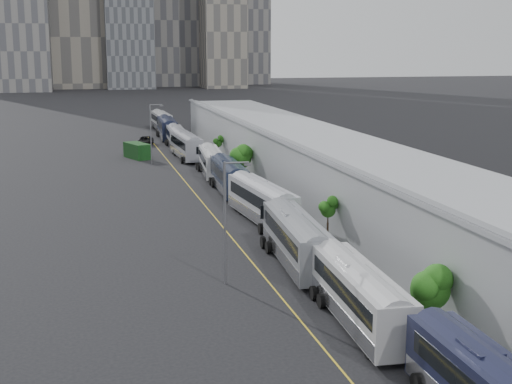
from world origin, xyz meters
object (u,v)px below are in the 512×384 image
object	(u,v)px
bus_9	(167,130)
street_lamp_far	(152,130)
bus_3	(297,244)
street_lamp_near	(227,214)
bus_6	(211,164)
bus_2	(359,300)
bus_5	(229,179)
bus_7	(186,148)
suv	(145,141)
bus_4	(262,205)
bus_8	(177,139)
shipping_container	(137,151)
bus_10	(161,122)

from	to	relation	value
bus_9	street_lamp_far	world-z (taller)	street_lamp_far
bus_3	street_lamp_near	xyz separation A→B (m)	(-6.26, -3.25, 3.51)
bus_9	street_lamp_near	bearing A→B (deg)	-91.67
bus_6	bus_2	bearing A→B (deg)	-85.94
bus_5	bus_7	world-z (taller)	bus_7
bus_6	bus_9	xyz separation A→B (m)	(-1.00, 40.87, 0.19)
suv	bus_4	bearing A→B (deg)	-73.60
bus_9	suv	size ratio (longest dim) A/B	2.57
bus_4	bus_8	xyz separation A→B (m)	(-1.00, 54.85, -0.12)
bus_3	street_lamp_far	xyz separation A→B (m)	(-5.84, 53.52, 3.43)
bus_3	suv	bearing A→B (deg)	97.73
street_lamp_near	shipping_container	xyz separation A→B (m)	(-1.35, 62.91, -4.02)
street_lamp_far	shipping_container	world-z (taller)	street_lamp_far
bus_2	suv	bearing A→B (deg)	96.26
street_lamp_far	street_lamp_near	bearing A→B (deg)	-90.43
bus_2	bus_4	size ratio (longest dim) A/B	0.95
bus_10	street_lamp_far	bearing A→B (deg)	-99.93
bus_7	bus_2	bearing A→B (deg)	-92.05
bus_4	bus_10	size ratio (longest dim) A/B	1.04
bus_2	bus_8	world-z (taller)	bus_2
bus_10	street_lamp_near	xyz separation A→B (m)	(-6.95, -101.81, 3.58)
bus_7	street_lamp_near	bearing A→B (deg)	-97.90
bus_4	bus_7	distance (m)	43.04
bus_2	bus_9	distance (m)	96.08
bus_10	bus_4	bearing A→B (deg)	-91.50
bus_8	bus_3	bearing A→B (deg)	-87.51
bus_10	street_lamp_near	bearing A→B (deg)	-95.59
street_lamp_near	street_lamp_far	xyz separation A→B (m)	(0.42, 56.77, -0.08)
bus_6	bus_9	distance (m)	40.88
bus_5	bus_8	xyz separation A→B (m)	(-0.82, 39.73, -0.04)
street_lamp_near	shipping_container	world-z (taller)	street_lamp_near
bus_2	bus_7	bearing A→B (deg)	93.22
bus_10	shipping_container	bearing A→B (deg)	-103.72
bus_3	suv	size ratio (longest dim) A/B	2.57
bus_4	suv	size ratio (longest dim) A/B	2.55
bus_2	street_lamp_far	xyz separation A→B (m)	(-5.85, 66.57, 3.53)
bus_2	bus_6	distance (m)	55.22
bus_7	bus_3	bearing A→B (deg)	-92.03
bus_3	bus_8	xyz separation A→B (m)	(-0.05, 69.63, -0.13)
bus_4	bus_8	world-z (taller)	bus_4
bus_8	bus_9	world-z (taller)	bus_9
bus_2	shipping_container	size ratio (longest dim) A/B	2.41
bus_3	bus_6	world-z (taller)	bus_3
bus_6	shipping_container	bearing A→B (deg)	121.16
bus_5	street_lamp_near	world-z (taller)	street_lamp_near
bus_7	shipping_container	world-z (taller)	bus_7
street_lamp_near	suv	xyz separation A→B (m)	(1.37, 78.41, -4.46)
bus_3	shipping_container	size ratio (longest dim) A/B	2.55
bus_7	bus_8	world-z (taller)	bus_7
bus_2	bus_7	world-z (taller)	bus_7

